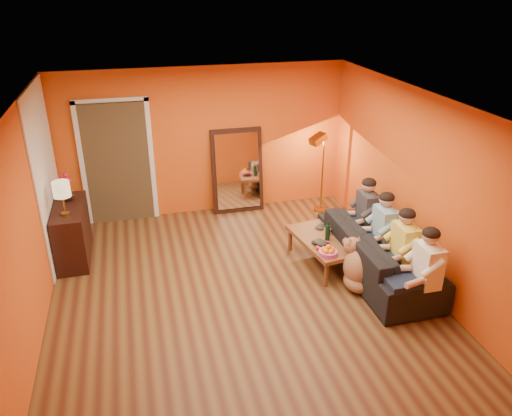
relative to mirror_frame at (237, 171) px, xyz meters
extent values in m
cube|color=brown|center=(-0.55, -2.63, -0.76)|extent=(5.00, 5.50, 0.00)
cube|color=white|center=(-0.55, -2.63, 1.84)|extent=(5.00, 5.50, 0.00)
cube|color=#D85519|center=(-0.55, 0.12, 0.54)|extent=(5.00, 0.00, 2.60)
cube|color=#D85519|center=(-3.05, -2.63, 0.54)|extent=(0.00, 5.50, 2.60)
cube|color=#D85519|center=(1.95, -2.63, 0.54)|extent=(0.00, 5.50, 2.60)
cube|color=white|center=(-3.04, -0.88, 0.54)|extent=(0.02, 1.90, 2.58)
cube|color=#3F2D19|center=(-2.05, 0.20, 0.29)|extent=(1.06, 0.30, 2.10)
cube|color=white|center=(-2.62, 0.08, 0.29)|extent=(0.08, 0.06, 2.20)
cube|color=white|center=(-1.48, 0.08, 0.29)|extent=(0.08, 0.06, 2.20)
cube|color=white|center=(-2.05, 0.08, 1.36)|extent=(1.22, 0.06, 0.08)
cube|color=black|center=(0.00, 0.00, 0.00)|extent=(0.92, 0.27, 1.51)
cube|color=white|center=(0.00, -0.04, 0.00)|extent=(0.78, 0.21, 1.35)
cube|color=black|center=(-2.79, -1.08, -0.34)|extent=(0.44, 1.18, 0.85)
imported|color=black|center=(1.45, -2.66, -0.42)|extent=(2.36, 0.92, 0.69)
cylinder|color=black|center=(0.84, -2.26, -0.18)|extent=(0.07, 0.07, 0.31)
imported|color=#B27F3F|center=(0.91, -2.09, -0.29)|extent=(0.12, 0.12, 0.10)
imported|color=black|center=(0.97, -1.86, -0.33)|extent=(0.37, 0.35, 0.02)
imported|color=black|center=(0.61, -2.41, -0.33)|extent=(0.23, 0.27, 0.02)
imported|color=red|center=(0.62, -2.40, -0.31)|extent=(0.26, 0.29, 0.02)
imported|color=black|center=(0.61, -2.42, -0.29)|extent=(0.22, 0.25, 0.02)
imported|color=black|center=(-2.79, -0.83, 0.19)|extent=(0.19, 0.19, 0.20)
camera|label=1|loc=(-1.76, -8.21, 3.16)|focal=35.00mm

